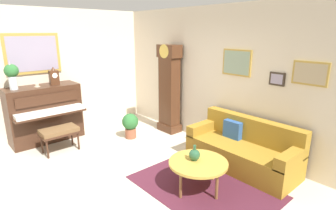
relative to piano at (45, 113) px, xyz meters
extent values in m
cube|color=beige|center=(2.23, 0.24, -0.66)|extent=(6.40, 6.00, 0.10)
cube|color=beige|center=(-0.37, 0.24, 0.79)|extent=(0.10, 4.90, 2.80)
cube|color=#B28E3D|center=(-0.30, 0.00, 1.24)|extent=(0.03, 1.10, 0.84)
cube|color=#998EA8|center=(-0.29, 0.00, 1.24)|extent=(0.01, 0.98, 0.72)
cube|color=beige|center=(2.23, 2.64, 0.79)|extent=(5.30, 0.10, 2.80)
cube|color=#33281E|center=(3.78, 2.57, 0.94)|extent=(0.26, 0.03, 0.22)
cube|color=#998EA8|center=(3.78, 2.56, 0.94)|extent=(0.20, 0.01, 0.16)
cube|color=#B28E3D|center=(4.28, 2.57, 1.09)|extent=(0.52, 0.03, 0.36)
cube|color=tan|center=(4.28, 2.56, 1.09)|extent=(0.46, 0.01, 0.30)
cube|color=#B28E3D|center=(2.98, 2.57, 1.14)|extent=(0.60, 0.03, 0.48)
cube|color=gray|center=(2.98, 2.56, 1.14)|extent=(0.54, 0.01, 0.42)
cube|color=#4C1E2D|center=(3.50, 1.16, -0.60)|extent=(2.10, 1.50, 0.01)
cube|color=#3D2316|center=(-0.02, 0.00, -0.01)|extent=(0.60, 1.44, 1.20)
cube|color=#3D2316|center=(0.41, 0.00, 0.07)|extent=(0.28, 1.38, 0.04)
cube|color=white|center=(0.41, 0.00, 0.13)|extent=(0.26, 1.32, 0.08)
cube|color=#3D2316|center=(0.30, 0.00, 0.37)|extent=(0.03, 1.20, 0.20)
cube|color=#3D2316|center=(0.77, 0.00, -0.23)|extent=(0.42, 0.70, 0.04)
cube|color=brown|center=(0.77, 0.00, -0.17)|extent=(0.40, 0.68, 0.08)
cylinder|color=#3D2316|center=(0.93, -0.30, -0.43)|extent=(0.04, 0.04, 0.36)
cylinder|color=#3D2316|center=(0.93, 0.30, -0.43)|extent=(0.04, 0.04, 0.36)
cylinder|color=#3D2316|center=(0.61, -0.30, -0.43)|extent=(0.04, 0.04, 0.36)
cylinder|color=#3D2316|center=(0.61, 0.30, -0.43)|extent=(0.04, 0.04, 0.36)
cube|color=#4C2B19|center=(1.35, 2.37, -0.52)|extent=(0.52, 0.34, 0.18)
cube|color=#4C2B19|center=(1.35, 2.37, 0.28)|extent=(0.44, 0.28, 1.78)
cube|color=#4C2B19|center=(1.35, 2.37, 1.27)|extent=(0.52, 0.32, 0.28)
cylinder|color=gold|center=(1.35, 2.22, 1.27)|extent=(0.30, 0.02, 0.30)
cylinder|color=gold|center=(1.35, 2.32, 0.34)|extent=(0.03, 0.03, 0.70)
cube|color=olive|center=(3.51, 2.11, -0.40)|extent=(1.90, 0.80, 0.42)
cube|color=olive|center=(3.51, 2.41, 0.01)|extent=(1.90, 0.20, 0.44)
cube|color=olive|center=(2.65, 2.11, -0.11)|extent=(0.18, 0.80, 0.20)
cube|color=olive|center=(4.37, 2.11, -0.11)|extent=(0.18, 0.80, 0.20)
cube|color=#2D5699|center=(3.21, 2.25, -0.03)|extent=(0.34, 0.12, 0.32)
cylinder|color=gold|center=(3.46, 1.06, -0.18)|extent=(0.88, 0.88, 0.04)
torus|color=brown|center=(3.46, 1.06, -0.18)|extent=(0.88, 0.88, 0.04)
cylinder|color=brown|center=(3.46, 1.42, -0.40)|extent=(0.04, 0.04, 0.41)
cylinder|color=brown|center=(3.82, 1.06, -0.40)|extent=(0.04, 0.04, 0.41)
cylinder|color=brown|center=(3.46, 0.70, -0.40)|extent=(0.04, 0.04, 0.41)
cylinder|color=brown|center=(3.10, 1.06, -0.40)|extent=(0.04, 0.04, 0.41)
cube|color=#4C2B19|center=(0.00, 0.27, 0.74)|extent=(0.12, 0.18, 0.30)
cylinder|color=white|center=(0.06, 0.27, 0.79)|extent=(0.01, 0.11, 0.11)
cone|color=#4C2B19|center=(0.00, 0.27, 0.93)|extent=(0.10, 0.10, 0.08)
cylinder|color=silver|center=(0.00, -0.51, 0.72)|extent=(0.15, 0.15, 0.26)
sphere|color=#2D6B33|center=(0.00, -0.51, 0.96)|extent=(0.26, 0.26, 0.26)
cone|color=#D199B7|center=(0.03, -0.53, 1.09)|extent=(0.06, 0.06, 0.16)
cylinder|color=beige|center=(0.03, -0.09, 0.60)|extent=(0.12, 0.12, 0.01)
cylinder|color=beige|center=(0.03, -0.09, 0.62)|extent=(0.08, 0.08, 0.06)
cylinder|color=#234C33|center=(3.38, 1.05, -0.15)|extent=(0.09, 0.09, 0.01)
sphere|color=#285638|center=(3.38, 1.05, -0.08)|extent=(0.17, 0.17, 0.17)
cylinder|color=#285638|center=(3.38, 1.05, 0.04)|extent=(0.04, 0.04, 0.08)
cylinder|color=#935138|center=(1.11, 1.43, -0.50)|extent=(0.24, 0.24, 0.22)
sphere|color=#2D6B33|center=(1.11, 1.43, -0.23)|extent=(0.36, 0.36, 0.36)
camera|label=1|loc=(5.85, -1.67, 1.71)|focal=28.66mm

